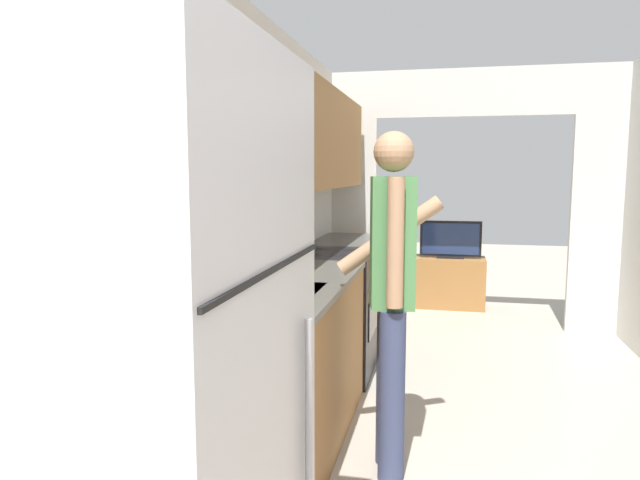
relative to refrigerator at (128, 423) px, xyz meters
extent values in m
cube|color=silver|center=(-0.41, 1.26, 0.34)|extent=(0.06, 7.62, 2.50)
cube|color=#9E6B38|center=(-0.22, 2.38, 0.86)|extent=(0.32, 3.88, 0.74)
cube|color=silver|center=(-0.25, 4.50, 0.12)|extent=(0.65, 0.06, 2.05)
cube|color=silver|center=(2.22, 4.50, 0.12)|extent=(0.65, 0.06, 2.05)
cube|color=silver|center=(0.98, 4.50, 1.37)|extent=(3.12, 0.06, 0.45)
cube|color=#9E6B38|center=(-0.08, 1.51, -0.47)|extent=(0.60, 2.14, 0.89)
cube|color=#565651|center=(-0.08, 1.50, 0.00)|extent=(0.62, 2.15, 0.03)
cube|color=#9E6B38|center=(-0.08, 3.82, -0.47)|extent=(0.60, 1.00, 0.89)
cube|color=#565651|center=(-0.08, 3.82, 0.00)|extent=(0.62, 1.02, 0.03)
cube|color=#9EA3A8|center=(-0.08, 1.57, 0.01)|extent=(0.42, 0.44, 0.00)
cube|color=#B7B7BC|center=(0.00, 0.00, 0.00)|extent=(0.76, 0.83, 1.82)
cube|color=black|center=(0.38, 0.00, 0.40)|extent=(0.01, 0.80, 0.01)
cylinder|color=#99999E|center=(0.40, 0.27, -0.15)|extent=(0.02, 0.02, 0.73)
cube|color=black|center=(-0.07, 2.94, -0.45)|extent=(0.62, 0.74, 0.92)
cube|color=black|center=(0.25, 2.94, -0.45)|extent=(0.01, 0.50, 0.28)
cylinder|color=#B7B7BC|center=(0.27, 2.94, -0.22)|extent=(0.02, 0.59, 0.02)
cube|color=black|center=(-0.36, 2.94, 0.08)|extent=(0.04, 0.74, 0.14)
cylinder|color=#232328|center=(0.06, 2.78, 0.01)|extent=(0.16, 0.16, 0.01)
cylinder|color=#232328|center=(0.06, 3.11, 0.01)|extent=(0.16, 0.16, 0.01)
cylinder|color=#232328|center=(-0.19, 2.78, 0.01)|extent=(0.16, 0.16, 0.01)
cylinder|color=#232328|center=(-0.19, 3.11, 0.01)|extent=(0.16, 0.16, 0.01)
cylinder|color=#384266|center=(0.52, 1.49, -0.48)|extent=(0.15, 0.15, 0.86)
cylinder|color=#384266|center=(0.49, 1.66, -0.48)|extent=(0.15, 0.15, 0.86)
cube|color=#4C844C|center=(0.50, 1.57, 0.27)|extent=(0.24, 0.24, 0.64)
cylinder|color=tan|center=(0.53, 1.43, 0.29)|extent=(0.09, 0.09, 0.61)
cylinder|color=tan|center=(0.48, 1.72, 0.29)|extent=(0.55, 0.18, 0.42)
sphere|color=tan|center=(0.50, 1.57, 0.71)|extent=(0.20, 0.20, 0.20)
cube|color=#9E6B38|center=(0.82, 5.31, -0.63)|extent=(0.78, 0.42, 0.57)
cube|color=black|center=(0.82, 5.27, -0.33)|extent=(0.30, 0.16, 0.02)
cube|color=black|center=(0.82, 5.27, -0.12)|extent=(0.67, 0.04, 0.40)
cube|color=navy|center=(0.82, 5.25, -0.12)|extent=(0.62, 0.01, 0.35)
camera|label=1|loc=(0.75, -1.21, 0.62)|focal=32.00mm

